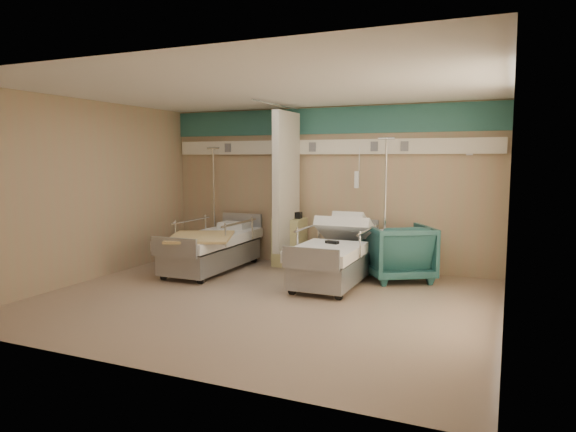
% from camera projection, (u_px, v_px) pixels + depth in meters
% --- Properties ---
extents(ground, '(6.00, 5.00, 0.00)m').
position_uv_depth(ground, '(263.00, 300.00, 6.93)').
color(ground, gray).
rests_on(ground, ground).
extents(room_walls, '(6.04, 5.04, 2.82)m').
position_uv_depth(room_walls, '(268.00, 161.00, 6.96)').
color(room_walls, tan).
rests_on(room_walls, ground).
extents(bed_right, '(1.00, 2.16, 0.63)m').
position_uv_depth(bed_right, '(335.00, 263.00, 7.84)').
color(bed_right, white).
rests_on(bed_right, ground).
extents(bed_left, '(1.00, 2.16, 0.63)m').
position_uv_depth(bed_left, '(212.00, 252.00, 8.71)').
color(bed_left, white).
rests_on(bed_left, ground).
extents(bedside_cabinet, '(0.50, 0.48, 0.85)m').
position_uv_depth(bedside_cabinet, '(290.00, 242.00, 9.11)').
color(bedside_cabinet, '#CBC37F').
rests_on(bedside_cabinet, ground).
extents(visitor_armchair, '(1.30, 1.31, 0.88)m').
position_uv_depth(visitor_armchair, '(399.00, 252.00, 8.04)').
color(visitor_armchair, '#205151').
rests_on(visitor_armchair, ground).
extents(waffle_blanket, '(0.89, 0.87, 0.08)m').
position_uv_depth(waffle_blanket, '(399.00, 222.00, 7.96)').
color(waffle_blanket, white).
rests_on(waffle_blanket, visitor_armchair).
extents(iv_stand_right, '(0.40, 0.40, 2.23)m').
position_uv_depth(iv_stand_right, '(384.00, 248.00, 8.30)').
color(iv_stand_right, silver).
rests_on(iv_stand_right, ground).
extents(iv_stand_left, '(0.38, 0.38, 2.11)m').
position_uv_depth(iv_stand_left, '(215.00, 236.00, 9.79)').
color(iv_stand_left, silver).
rests_on(iv_stand_left, ground).
extents(call_remote, '(0.22, 0.14, 0.04)m').
position_uv_depth(call_remote, '(332.00, 242.00, 7.69)').
color(call_remote, black).
rests_on(call_remote, bed_right).
extents(tan_blanket, '(1.35, 1.47, 0.04)m').
position_uv_depth(tan_blanket, '(201.00, 237.00, 8.22)').
color(tan_blanket, tan).
rests_on(tan_blanket, bed_left).
extents(toiletry_bag, '(0.21, 0.14, 0.11)m').
position_uv_depth(toiletry_bag, '(296.00, 215.00, 9.04)').
color(toiletry_bag, black).
rests_on(toiletry_bag, bedside_cabinet).
extents(white_cup, '(0.10, 0.10, 0.12)m').
position_uv_depth(white_cup, '(286.00, 214.00, 9.15)').
color(white_cup, white).
rests_on(white_cup, bedside_cabinet).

